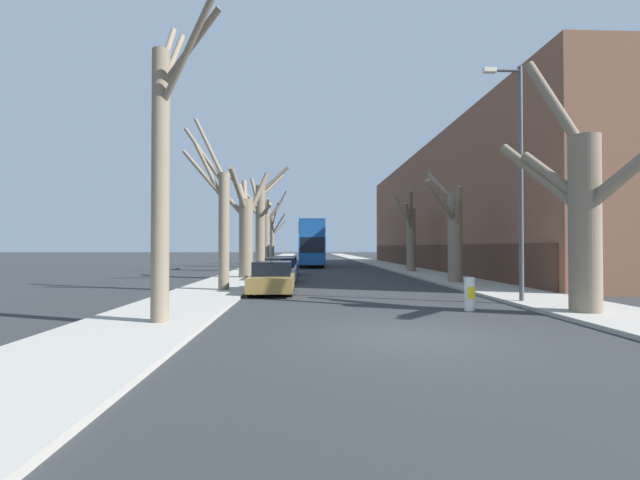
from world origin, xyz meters
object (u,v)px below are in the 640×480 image
Objects in this scene: street_tree_left_4 at (265,229)px; street_tree_right_2 at (410,235)px; street_tree_left_3 at (261,221)px; lamp_post at (518,172)px; parked_car_1 at (280,270)px; traffic_bollard at (469,294)px; street_tree_left_2 at (246,229)px; double_decker_bus at (311,241)px; street_tree_right_0 at (585,206)px; parked_car_0 at (272,278)px; street_tree_left_1 at (220,216)px; parked_car_2 at (285,266)px; street_tree_left_5 at (273,234)px; street_tree_left_0 at (164,164)px; street_tree_right_1 at (454,232)px.

street_tree_left_4 reaches higher than street_tree_right_2.
street_tree_left_4 is 1.14× the size of street_tree_right_2.
street_tree_left_3 is 1.03× the size of lamp_post.
traffic_bollard is (6.60, -11.34, -0.13)m from parked_car_1.
double_decker_bus is (4.41, 17.37, -0.54)m from street_tree_left_2.
double_decker_bus is at bearing 124.49° from street_tree_right_2.
street_tree_right_0 is 1.82× the size of parked_car_1.
street_tree_left_2 is 0.95× the size of street_tree_left_4.
street_tree_left_1 is at bearing 165.65° from parked_car_0.
parked_car_1 is (-9.61, 12.46, -2.55)m from street_tree_right_0.
street_tree_left_1 is 3.66m from parked_car_0.
lamp_post reaches higher than parked_car_2.
street_tree_left_2 is at bearing -104.24° from double_decker_bus.
parked_car_1 reaches higher than parked_car_2.
double_decker_bus is at bearing 65.36° from street_tree_left_3.
street_tree_left_5 is at bearing 107.74° from lamp_post.
double_decker_bus is 31.41m from traffic_bollard.
street_tree_left_3 is at bearing 118.85° from lamp_post.
street_tree_right_2 is (11.94, 22.23, -1.21)m from street_tree_left_0.
lamp_post is (11.18, 3.76, 0.54)m from street_tree_left_0.
street_tree_right_1 is at bearing 24.71° from parked_car_0.
parked_car_1 is 4.15× the size of traffic_bollard.
street_tree_right_1 is 6.00× the size of traffic_bollard.
traffic_bollard is (8.90, -13.65, -2.63)m from street_tree_left_2.
lamp_post is at bearing -21.02° from street_tree_left_1.
street_tree_left_4 is 0.85× the size of street_tree_left_5.
parked_car_1 is (2.37, 5.51, -2.71)m from street_tree_left_1.
street_tree_left_4 is 32.41m from street_tree_right_0.
street_tree_right_1 is 10.29m from traffic_bollard.
street_tree_left_0 is at bearing -165.47° from traffic_bollard.
street_tree_left_0 reaches higher than double_decker_bus.
street_tree_right_2 is (11.99, -16.62, -0.54)m from street_tree_left_5.
street_tree_left_4 is at bearing 111.90° from street_tree_right_0.
street_tree_right_1 reaches higher than street_tree_right_2.
street_tree_left_3 is 5.95m from parked_car_2.
street_tree_right_0 is (11.91, -14.77, 0.06)m from street_tree_left_2.
street_tree_right_2 reaches higher than parked_car_2.
street_tree_left_3 is 2.00× the size of parked_car_2.
lamp_post is (11.25, -12.17, 1.53)m from street_tree_left_2.
lamp_post is (-0.55, -8.12, 1.84)m from street_tree_right_1.
street_tree_left_5 is 1.01× the size of lamp_post.
double_decker_bus is 2.49× the size of parked_car_2.
street_tree_right_1 is at bearing -70.96° from double_decker_bus.
street_tree_left_3 reaches higher than traffic_bollard.
street_tree_right_1 is 10.35m from street_tree_right_2.
double_decker_bus is 2.47× the size of parked_car_1.
street_tree_right_0 reaches higher than parked_car_2.
street_tree_right_0 is at bearing 5.62° from street_tree_left_0.
traffic_bollard is (8.82, 2.29, -3.61)m from street_tree_left_0.
street_tree_left_4 is (-0.11, 23.12, 0.35)m from street_tree_left_1.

